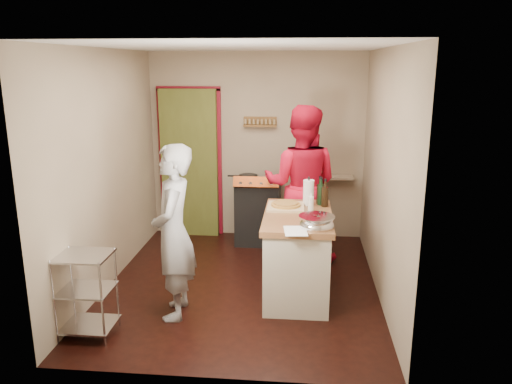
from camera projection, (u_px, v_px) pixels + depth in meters
The scene contains 10 objects.
floor at pixel (242, 284), 5.67m from camera, with size 3.50×3.50×0.00m, color black.
back_wall at pixel (213, 157), 7.16m from camera, with size 3.00×0.44×2.60m.
left_wall at pixel (106, 170), 5.48m from camera, with size 0.04×3.50×2.60m, color tan.
right_wall at pixel (384, 176), 5.21m from camera, with size 0.04×3.50×2.60m, color tan.
ceiling at pixel (241, 46), 5.01m from camera, with size 3.00×3.50×0.02m, color white.
stove at pixel (258, 211), 6.92m from camera, with size 0.60×0.63×1.00m.
wire_shelving at pixel (86, 291), 4.52m from camera, with size 0.48×0.40×0.80m.
island at pixel (298, 253), 5.32m from camera, with size 0.71×1.30×1.22m.
person_stripe at pixel (174, 233), 4.80m from camera, with size 0.63×0.41×1.72m, color #BBBBC0.
person_red at pixel (301, 185), 6.17m from camera, with size 0.95×0.74×1.96m, color red.
Camera 1 is at (0.65, -5.19, 2.44)m, focal length 35.00 mm.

